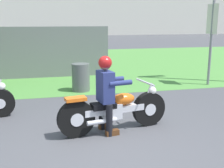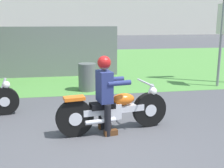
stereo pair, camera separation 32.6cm
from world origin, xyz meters
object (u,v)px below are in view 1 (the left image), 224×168
object	(u,v)px
rider_lead	(106,89)
sign_banner	(212,30)
trash_can	(81,77)
motorcycle_lead	(115,110)

from	to	relation	value
rider_lead	sign_banner	xyz separation A→B (m)	(3.98, 3.08, 0.90)
rider_lead	trash_can	distance (m)	3.24
motorcycle_lead	sign_banner	xyz separation A→B (m)	(3.82, 3.06, 1.32)
motorcycle_lead	sign_banner	distance (m)	5.07
motorcycle_lead	trash_can	distance (m)	3.19
trash_can	motorcycle_lead	bearing A→B (deg)	-85.75
rider_lead	sign_banner	world-z (taller)	sign_banner
trash_can	rider_lead	bearing A→B (deg)	-88.74
rider_lead	trash_can	xyz separation A→B (m)	(-0.07, 3.21, -0.43)
sign_banner	motorcycle_lead	bearing A→B (deg)	-141.31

